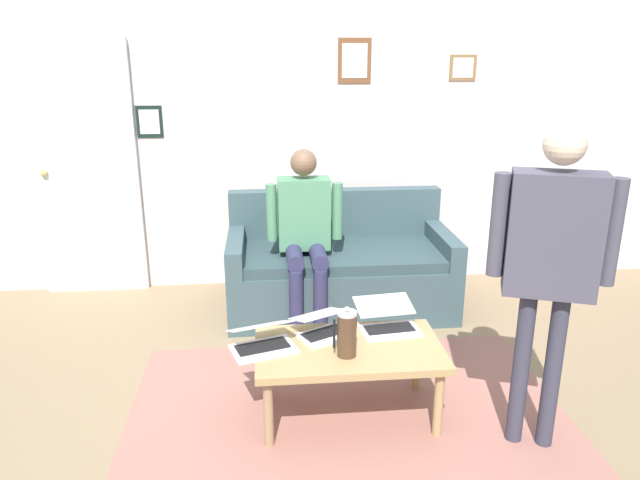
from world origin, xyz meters
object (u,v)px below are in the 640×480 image
object	(u,v)px
coffee_table	(349,354)
laptop_center	(323,328)
laptop_left	(388,322)
interior_door	(86,171)
person_standing	(552,250)
person_seated	(305,227)
couch	(339,270)
laptop_right	(262,341)
french_press	(347,334)

from	to	relation	value
coffee_table	laptop_center	world-z (taller)	laptop_center
laptop_left	laptop_center	bearing A→B (deg)	6.43
interior_door	laptop_left	size ratio (longest dim) A/B	5.61
laptop_center	person_standing	distance (m)	1.28
interior_door	person_seated	bearing A→B (deg)	155.81
coffee_table	person_standing	distance (m)	1.17
couch	person_seated	distance (m)	0.55
coffee_table	couch	bearing A→B (deg)	-95.29
laptop_right	couch	bearing A→B (deg)	-112.56
laptop_left	person_standing	bearing A→B (deg)	141.34
laptop_left	laptop_right	size ratio (longest dim) A/B	0.91
person_standing	person_seated	xyz separation A→B (m)	(1.05, -1.57, -0.32)
laptop_center	person_seated	world-z (taller)	person_seated
coffee_table	person_standing	bearing A→B (deg)	160.14
interior_door	person_standing	size ratio (longest dim) A/B	1.25
interior_door	french_press	bearing A→B (deg)	130.89
laptop_left	person_standing	size ratio (longest dim) A/B	0.22
laptop_left	laptop_center	distance (m)	0.38
laptop_left	person_standing	xyz separation A→B (m)	(-0.65, 0.52, 0.59)
couch	person_standing	distance (m)	2.09
person_seated	french_press	bearing A→B (deg)	95.08
laptop_left	person_seated	distance (m)	1.16
french_press	coffee_table	bearing A→B (deg)	-105.58
laptop_left	laptop_center	world-z (taller)	laptop_left
french_press	person_standing	distance (m)	1.08
interior_door	laptop_left	xyz separation A→B (m)	(-2.11, 1.82, -0.56)
interior_door	person_standing	bearing A→B (deg)	139.67
laptop_center	person_standing	xyz separation A→B (m)	(-1.03, 0.48, 0.59)
laptop_center	laptop_right	size ratio (longest dim) A/B	0.95
couch	laptop_center	distance (m)	1.36
interior_door	person_seated	xyz separation A→B (m)	(-1.71, 0.77, -0.30)
coffee_table	laptop_right	xyz separation A→B (m)	(0.47, -0.02, 0.09)
laptop_right	person_seated	world-z (taller)	person_seated
couch	laptop_right	xyz separation A→B (m)	(0.60, 1.45, 0.16)
french_press	person_seated	size ratio (longest dim) A/B	0.22
coffee_table	french_press	world-z (taller)	french_press
laptop_center	person_standing	world-z (taller)	person_standing
laptop_right	french_press	world-z (taller)	french_press
laptop_left	laptop_right	world-z (taller)	laptop_right
coffee_table	laptop_right	world-z (taller)	laptop_right
coffee_table	laptop_center	bearing A→B (deg)	-50.39
laptop_center	laptop_right	distance (m)	0.36
laptop_left	french_press	distance (m)	0.41
coffee_table	laptop_left	bearing A→B (deg)	-142.42
interior_door	laptop_center	world-z (taller)	interior_door
interior_door	laptop_center	bearing A→B (deg)	132.88
laptop_center	person_standing	bearing A→B (deg)	155.08
interior_door	couch	world-z (taller)	interior_door
interior_door	laptop_center	distance (m)	2.60
person_standing	person_seated	distance (m)	1.92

